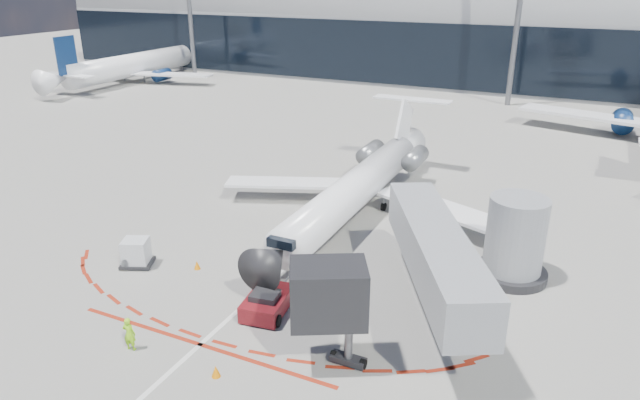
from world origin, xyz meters
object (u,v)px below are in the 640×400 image
at_px(pushback_tug, 267,302).
at_px(regional_jet, 360,185).
at_px(ramp_worker, 129,334).
at_px(uld_container, 136,253).

bearing_deg(pushback_tug, regional_jet, 83.69).
bearing_deg(regional_jet, ramp_worker, -100.48).
height_order(regional_jet, uld_container, regional_jet).
bearing_deg(ramp_worker, pushback_tug, -137.87).
distance_m(pushback_tug, ramp_worker, 6.75).
xyz_separation_m(regional_jet, uld_container, (-8.92, -12.91, -1.37)).
xyz_separation_m(regional_jet, pushback_tug, (0.52, -13.93, -1.63)).
height_order(pushback_tug, uld_container, uld_container).
relative_size(pushback_tug, ramp_worker, 2.98).
xyz_separation_m(regional_jet, ramp_worker, (-3.57, -19.29, -1.36)).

